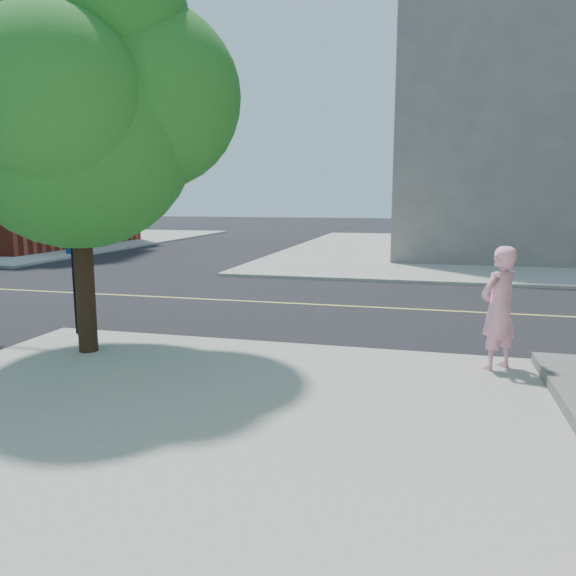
# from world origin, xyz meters

# --- Properties ---
(ground) EXTENTS (140.00, 140.00, 0.00)m
(ground) POSITION_xyz_m (0.00, 0.00, 0.00)
(ground) COLOR black
(ground) RESTS_ON ground
(road_ew) EXTENTS (140.00, 9.00, 0.01)m
(road_ew) POSITION_xyz_m (0.00, 4.50, 0.01)
(road_ew) COLOR black
(road_ew) RESTS_ON ground
(sidewalk_ne) EXTENTS (29.00, 25.00, 0.12)m
(sidewalk_ne) POSITION_xyz_m (13.50, 21.50, 0.06)
(sidewalk_ne) COLOR #989A8D
(sidewalk_ne) RESTS_ON ground
(man_on_phone) EXTENTS (0.87, 0.87, 2.03)m
(man_on_phone) POSITION_xyz_m (7.76, -0.73, 1.13)
(man_on_phone) COLOR #F2A0B9
(man_on_phone) RESTS_ON sidewalk_se
(street_tree) EXTENTS (5.20, 4.72, 6.90)m
(street_tree) POSITION_xyz_m (0.74, -1.46, 4.57)
(street_tree) COLOR black
(street_tree) RESTS_ON sidewalk_se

